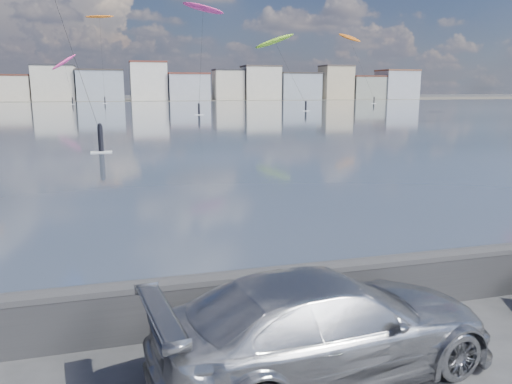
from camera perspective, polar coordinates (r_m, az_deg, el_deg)
The scene contains 10 objects.
bay_water at distance 97.07m, azimuth -14.87°, elevation 8.83°, with size 500.00×177.00×0.00m, color #364050.
far_shore_strip at distance 205.51m, azimuth -15.47°, elevation 10.12°, with size 500.00×60.00×0.00m, color #4C473D.
seawall at distance 9.09m, azimuth -3.94°, elevation -12.02°, with size 400.00×0.36×1.08m.
far_buildings at distance 191.49m, azimuth -15.13°, elevation 11.85°, with size 240.79×13.26×14.60m.
car_silver at distance 7.80m, azimuth 8.09°, elevation -14.75°, with size 2.18×5.36×1.56m, color #ACADB2.
kitesurfer_1 at distance 166.22m, azimuth 10.69°, elevation 16.82°, with size 6.62×19.02×22.11m.
kitesurfer_5 at distance 99.55m, azimuth -6.07°, elevation 19.97°, with size 8.33×17.03×20.61m.
kitesurfer_8 at distance 110.97m, azimuth 2.17°, elevation 16.78°, with size 9.06×15.41×16.46m.
kitesurfer_9 at distance 164.75m, azimuth -21.08°, elevation 13.65°, with size 8.09×18.85×15.24m.
kitesurfer_10 at distance 166.44m, azimuth -17.45°, elevation 18.45°, with size 9.01×12.19×26.25m.
Camera 1 is at (-1.66, -5.46, 4.24)m, focal length 35.00 mm.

